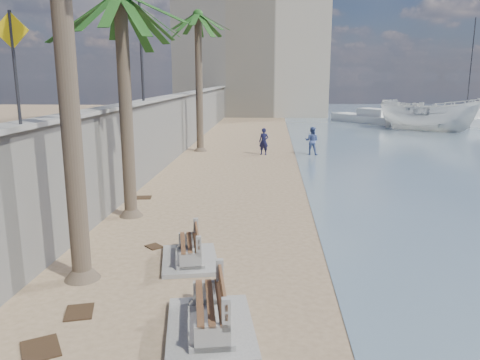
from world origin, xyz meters
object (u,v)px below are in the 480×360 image
object	(u,v)px
bench_near	(210,310)
person_b	(312,139)
person_a	(264,139)
yacht_far	(367,119)
yacht_near	(470,119)
sailboat_west	(466,114)
bench_far	(190,248)
boat_cruiser	(428,114)
palm_back	(198,17)

from	to	relation	value
bench_near	person_b	distance (m)	20.91
person_a	yacht_far	distance (m)	23.45
yacht_near	yacht_far	distance (m)	11.12
bench_near	person_b	bearing A→B (deg)	80.27
sailboat_west	yacht_far	bearing A→B (deg)	-147.02
person_a	person_b	xyz separation A→B (m)	(2.91, 0.24, 0.01)
bench_far	person_a	size ratio (longest dim) A/B	1.21
bench_far	boat_cruiser	xyz separation A→B (m)	(15.65, 30.92, 1.14)
palm_back	person_a	world-z (taller)	palm_back
boat_cruiser	yacht_near	size ratio (longest dim) A/B	0.32
boat_cruiser	yacht_near	xyz separation A→B (m)	(7.25, 8.79, -1.16)
person_b	sailboat_west	world-z (taller)	sailboat_west
palm_back	person_b	size ratio (longest dim) A/B	4.91
person_b	yacht_near	size ratio (longest dim) A/B	0.16
palm_back	sailboat_west	bearing A→B (deg)	45.86
yacht_far	sailboat_west	distance (m)	15.87
bench_far	yacht_near	size ratio (longest dim) A/B	0.19
person_a	boat_cruiser	size ratio (longest dim) A/B	0.49
palm_back	person_b	distance (m)	10.09
palm_back	person_a	xyz separation A→B (m)	(4.07, -1.16, -7.24)
person_b	yacht_far	xyz separation A→B (m)	(7.40, 20.81, -0.59)
yacht_far	sailboat_west	xyz separation A→B (m)	(13.31, 8.64, -0.00)
bench_far	person_a	world-z (taller)	person_a
yacht_near	person_a	bearing A→B (deg)	143.10
palm_back	person_b	xyz separation A→B (m)	(6.98, -0.92, -7.23)
bench_near	person_a	world-z (taller)	person_a
yacht_near	yacht_far	xyz separation A→B (m)	(-11.01, -1.59, 0.00)
bench_far	yacht_near	distance (m)	45.84
person_a	yacht_far	xyz separation A→B (m)	(10.31, 21.06, -0.58)
person_b	sailboat_west	xyz separation A→B (m)	(20.70, 29.45, -0.59)
bench_far	sailboat_west	bearing A→B (deg)	61.67
palm_back	person_b	world-z (taller)	palm_back
boat_cruiser	yacht_near	world-z (taller)	boat_cruiser
bench_near	yacht_far	xyz separation A→B (m)	(10.93, 41.41, -0.08)
palm_back	boat_cruiser	distance (m)	23.12
person_b	yacht_far	size ratio (longest dim) A/B	0.22
person_a	person_b	bearing A→B (deg)	24.64
bench_far	palm_back	size ratio (longest dim) A/B	0.24
person_a	yacht_far	bearing A→B (deg)	83.77
bench_near	yacht_far	size ratio (longest dim) A/B	0.31
person_b	sailboat_west	size ratio (longest dim) A/B	0.16
bench_far	person_b	world-z (taller)	person_b
person_b	yacht_far	world-z (taller)	person_b
yacht_near	palm_back	bearing A→B (deg)	136.61
boat_cruiser	sailboat_west	size ratio (longest dim) A/B	0.34
palm_back	yacht_far	size ratio (longest dim) A/B	1.10
bench_far	boat_cruiser	world-z (taller)	boat_cruiser
yacht_near	boat_cruiser	bearing A→B (deg)	146.86
bench_far	sailboat_west	size ratio (longest dim) A/B	0.20
bench_far	sailboat_west	xyz separation A→B (m)	(25.20, 46.75, -0.02)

